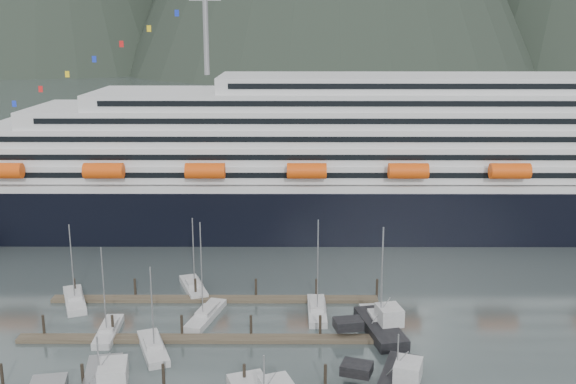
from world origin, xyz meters
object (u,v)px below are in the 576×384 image
object	(u,v)px
sailboat_d	(206,316)
sailboat_e	(75,301)
cruise_ship	(410,167)
sailboat_g	(317,311)
sailboat_b	(108,332)
trawler_d	(395,380)
sailboat_f	(194,288)
sailboat_c	(153,349)
sailboat_h	(378,323)
trawler_e	(379,326)

from	to	relation	value
sailboat_d	sailboat_e	distance (m)	20.49
cruise_ship	sailboat_e	xyz separation A→B (m)	(-55.45, -39.99, -11.62)
cruise_ship	sailboat_g	xyz separation A→B (m)	(-20.16, -43.58, -11.62)
sailboat_b	trawler_d	world-z (taller)	sailboat_b
trawler_d	sailboat_f	bearing A→B (deg)	61.21
sailboat_c	sailboat_b	bearing A→B (deg)	34.36
cruise_ship	trawler_d	size ratio (longest dim) A/B	16.70
sailboat_c	sailboat_f	bearing A→B (deg)	-26.96
sailboat_b	sailboat_h	world-z (taller)	sailboat_h
sailboat_c	sailboat_d	distance (m)	11.22
sailboat_f	sailboat_h	xyz separation A→B (m)	(26.74, -12.49, 0.03)
cruise_ship	sailboat_b	bearing A→B (deg)	-133.55
trawler_d	cruise_ship	bearing A→B (deg)	7.46
trawler_d	sailboat_e	bearing A→B (deg)	79.73
sailboat_b	sailboat_g	size ratio (longest dim) A/B	0.88
sailboat_d	sailboat_b	bearing A→B (deg)	127.22
sailboat_c	trawler_d	world-z (taller)	sailboat_c
cruise_ship	sailboat_g	bearing A→B (deg)	-114.82
sailboat_c	sailboat_g	distance (m)	23.77
sailboat_g	sailboat_h	size ratio (longest dim) A/B	0.98
sailboat_g	trawler_d	size ratio (longest dim) A/B	1.15
sailboat_e	sailboat_h	distance (m)	44.06
cruise_ship	sailboat_f	xyz separation A→B (m)	(-38.76, -34.95, -11.62)
sailboat_c	sailboat_e	bearing A→B (deg)	23.19
sailboat_b	sailboat_e	world-z (taller)	sailboat_b
trawler_e	sailboat_b	bearing A→B (deg)	79.31
cruise_ship	sailboat_f	world-z (taller)	cruise_ship
sailboat_b	sailboat_e	size ratio (longest dim) A/B	1.00
sailboat_h	trawler_d	xyz separation A→B (m)	(-0.13, -16.11, 0.46)
sailboat_e	sailboat_h	world-z (taller)	sailboat_h
sailboat_d	trawler_e	xyz separation A→B (m)	(23.47, -4.50, 0.53)
sailboat_g	trawler_e	distance (m)	10.08
sailboat_d	cruise_ship	bearing A→B (deg)	-23.72
cruise_ship	sailboat_c	size ratio (longest dim) A/B	17.58
cruise_ship	trawler_e	world-z (taller)	cruise_ship
sailboat_h	trawler_d	world-z (taller)	sailboat_h
sailboat_b	trawler_e	bearing A→B (deg)	-91.56
sailboat_d	sailboat_g	bearing A→B (deg)	-69.50
sailboat_d	sailboat_e	xyz separation A→B (m)	(-19.82, 5.20, -0.00)
sailboat_f	trawler_d	distance (m)	39.06
sailboat_h	sailboat_b	bearing A→B (deg)	87.50
sailboat_d	sailboat_f	world-z (taller)	sailboat_d
sailboat_d	trawler_e	world-z (taller)	sailboat_d
trawler_e	sailboat_g	bearing A→B (deg)	40.96
cruise_ship	trawler_d	bearing A→B (deg)	-100.83
trawler_e	cruise_ship	bearing A→B (deg)	-25.38
cruise_ship	sailboat_c	world-z (taller)	cruise_ship
sailboat_f	sailboat_h	bearing A→B (deg)	-134.96
sailboat_d	sailboat_g	size ratio (longest dim) A/B	1.01
sailboat_g	trawler_e	bearing A→B (deg)	-127.46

